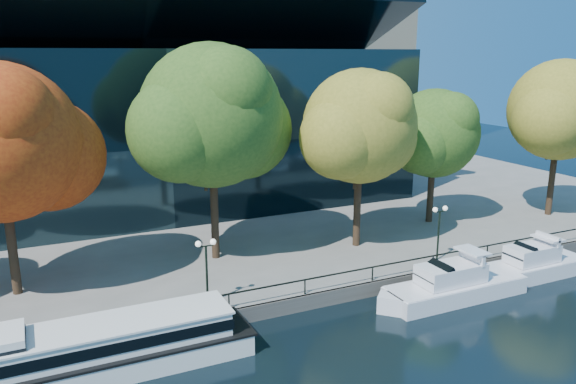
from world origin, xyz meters
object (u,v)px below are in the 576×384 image
cruiser_far (531,264)px  tree_5 (562,112)px  tree_3 (362,129)px  lamp_1 (206,257)px  lamp_2 (439,221)px  tree_1 (3,146)px  tour_boat (97,349)px  cruiser_near (451,285)px  tree_2 (215,119)px  tree_4 (436,135)px

cruiser_far → tree_5: (11.90, 8.56, 9.54)m
tree_3 → lamp_1: tree_3 is taller
tree_3 → lamp_2: size_ratio=3.38×
tree_1 → tree_5: 44.96m
tour_boat → tree_1: bearing=109.1°
tree_1 → tour_boat: bearing=-70.9°
cruiser_near → lamp_2: bearing=61.4°
tree_2 → tree_4: size_ratio=1.31×
tour_boat → cruiser_near: (21.90, -0.72, -0.34)m
tour_boat → tree_3: 24.05m
tour_boat → tree_5: (41.55, 8.33, 9.19)m
cruiser_near → lamp_1: size_ratio=2.71×
lamp_2 → tree_4: bearing=53.5°
cruiser_far → tree_1: tree_1 is taller
cruiser_near → tree_3: size_ratio=0.80×
lamp_2 → tree_2: bearing=152.9°
tour_boat → lamp_2: 24.47m
tree_4 → tree_5: bearing=-14.1°
cruiser_far → tree_3: 15.55m
cruiser_near → lamp_2: lamp_2 is taller
cruiser_far → tree_3: size_ratio=0.69×
lamp_1 → tree_1: bearing=147.6°
tree_1 → tree_5: (44.94, -1.45, 0.17)m
cruiser_far → tree_5: bearing=35.7°
cruiser_far → lamp_2: (-5.54, 3.55, 3.01)m
tour_boat → cruiser_near: bearing=-1.9°
cruiser_near → lamp_2: size_ratio=2.71×
cruiser_far → tree_2: bearing=151.3°
tree_1 → tree_4: size_ratio=1.22×
cruiser_near → lamp_1: bearing=165.1°
tree_2 → tree_4: tree_2 is taller
cruiser_near → tree_4: (8.05, 11.96, 7.77)m
cruiser_far → lamp_2: size_ratio=2.32×
tree_2 → tree_3: 11.04m
tree_3 → tree_2: bearing=169.3°
tree_2 → tree_3: size_ratio=1.13×
tour_boat → tree_1: tree_1 is taller
tree_3 → cruiser_far: bearing=-44.4°
tour_boat → lamp_1: bearing=26.1°
cruiser_near → tree_5: (19.64, 9.05, 9.53)m
tree_1 → cruiser_near: bearing=-22.5°
tour_boat → cruiser_far: bearing=-0.5°
lamp_2 → lamp_1: bearing=180.0°
cruiser_near → tree_4: tree_4 is taller
cruiser_near → tree_2: size_ratio=0.71×
tour_boat → cruiser_far: 29.65m
cruiser_far → tree_2: size_ratio=0.60×
tree_5 → cruiser_near: bearing=-155.3°
tree_1 → tree_4: bearing=2.5°
tree_4 → tree_3: bearing=-163.8°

